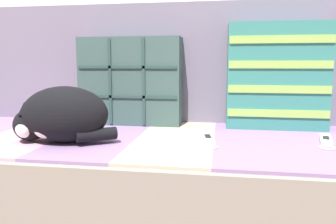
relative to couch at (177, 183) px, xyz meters
name	(u,v)px	position (x,y,z in m)	size (l,w,h in m)	color
couch	(177,183)	(0.00, 0.00, 0.00)	(2.09, 0.85, 0.38)	#3D3838
sofa_backrest	(187,63)	(0.00, 0.36, 0.47)	(2.05, 0.14, 0.55)	slate
throw_pillow_quilted	(131,81)	(-0.24, 0.21, 0.39)	(0.45, 0.14, 0.39)	#38514C
throw_pillow_striped	(277,76)	(0.39, 0.21, 0.41)	(0.41, 0.14, 0.44)	#337A70
sleeping_cat	(60,116)	(-0.39, -0.18, 0.28)	(0.37, 0.23, 0.20)	black
game_remote_near	(326,141)	(0.52, -0.05, 0.20)	(0.08, 0.19, 0.02)	white
game_remote_far	(208,139)	(0.12, -0.09, 0.20)	(0.07, 0.20, 0.02)	white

